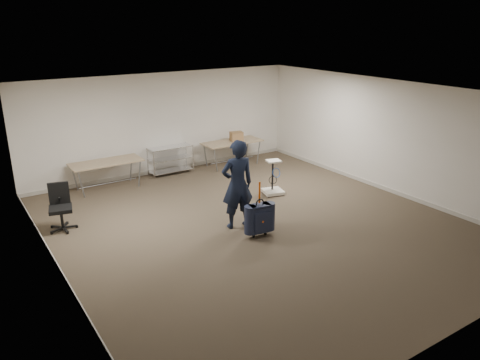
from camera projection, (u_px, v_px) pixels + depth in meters
ground at (256, 225)px, 9.98m from camera, size 9.00×9.00×0.00m
room_shell at (223, 203)px, 11.06m from camera, size 8.00×9.00×9.00m
folding_table_left at (106, 164)px, 11.90m from camera, size 1.80×0.75×0.73m
folding_table_right at (232, 143)px, 13.87m from camera, size 1.80×0.75×0.73m
wire_shelf at (171, 159)px, 13.16m from camera, size 1.22×0.47×0.80m
person at (237, 184)px, 9.60m from camera, size 0.76×0.57×1.89m
suitcase at (260, 218)px, 9.33m from camera, size 0.45×0.30×1.15m
office_chair at (62, 216)px, 9.70m from camera, size 0.59×0.59×0.97m
equipment_cart at (273, 185)px, 11.70m from camera, size 0.58×0.58×0.88m
cardboard_box at (236, 136)px, 13.89m from camera, size 0.41×0.34×0.27m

